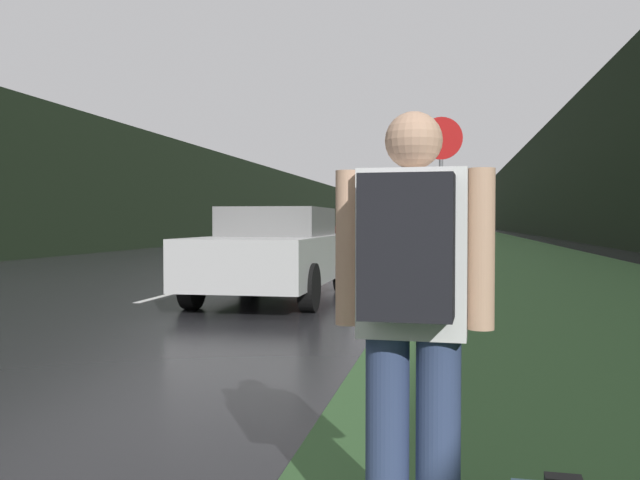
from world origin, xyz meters
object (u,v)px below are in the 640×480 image
Objects in this scene: car_passing_near at (276,252)px; car_passing_far at (404,230)px; car_oncoming at (315,231)px; stop_sign at (441,184)px; hitchhiker_with_backpack at (412,307)px.

car_passing_near is 30.83m from car_passing_far.
car_oncoming reaches higher than car_passing_far.
stop_sign is 1.87× the size of hitchhiker_with_backpack.
car_oncoming is (-3.82, -8.62, 0.06)m from car_passing_far.
car_oncoming is (-3.82, 22.21, 0.01)m from car_passing_near.
stop_sign reaches higher than car_oncoming.
car_passing_far is (0.00, 30.83, -0.05)m from car_passing_near.
stop_sign is at bearing -73.00° from car_oncoming.
car_oncoming is at bearing 104.83° from hitchhiker_with_backpack.
car_oncoming is (-6.36, 20.79, -1.12)m from stop_sign.
stop_sign is at bearing 93.02° from hitchhiker_with_backpack.
hitchhiker_with_backpack is 0.36× the size of car_passing_near.
car_passing_far is at bearing -90.00° from car_passing_near.
car_passing_far is 1.08× the size of car_oncoming.
stop_sign is at bearing 94.93° from car_passing_far.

